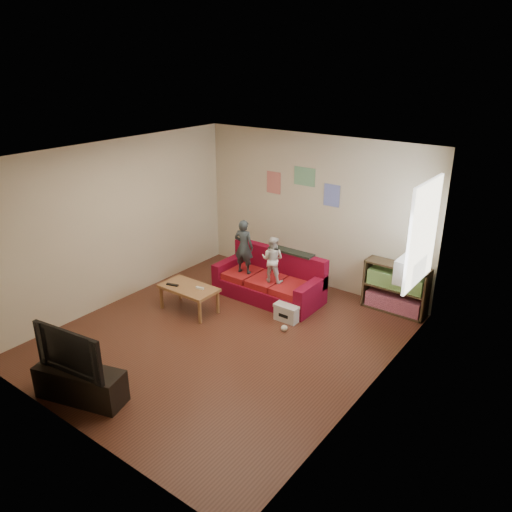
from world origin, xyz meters
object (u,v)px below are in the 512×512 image
Objects in this scene: tv_stand at (81,384)px; television at (75,348)px; child_a at (244,247)px; coffee_table at (189,290)px; sofa at (271,282)px; bookshelf at (395,291)px; child_b at (273,259)px; file_box at (288,311)px.

television reaches higher than tv_stand.
coffee_table is at bearing 63.15° from child_a.
bookshelf reaches higher than sofa.
tv_stand is (0.22, -3.51, -0.66)m from child_a.
television is at bearing -116.10° from bookshelf.
sofa is 0.76m from child_a.
child_b reaches higher than sofa.
child_b reaches higher than tv_stand.
file_box is (0.71, -0.51, -0.14)m from sofa.
child_a is 1.41m from file_box.
child_b is at bearing 67.10° from tv_stand.
bookshelf is at bearing -165.40° from child_b.
television reaches higher than coffee_table.
child_a reaches higher than coffee_table.
coffee_table is (-0.91, -1.06, -0.42)m from child_b.
bookshelf reaches higher than file_box.
sofa is at bearing -60.53° from child_b.
bookshelf is at bearing 45.88° from file_box.
television is (0.22, -3.51, -0.16)m from child_a.
file_box is (0.56, -0.35, -0.64)m from child_b.
bookshelf is 4.94m from tv_stand.
bookshelf is 1.01× the size of television.
child_a reaches higher than tv_stand.
sofa is 1.66× the size of tv_stand.
child_b is 0.77× the size of television.
file_box is at bearing -134.12° from bookshelf.
child_a reaches higher than file_box.
sofa is 2.08m from bookshelf.
television reaches higher than file_box.
sofa is 3.68m from tv_stand.
sofa is 1.80× the size of bookshelf.
coffee_table is 0.92× the size of bookshelf.
coffee_table is at bearing -143.73° from bookshelf.
child_a is 1.01× the size of coffee_table.
tv_stand is 1.10× the size of television.
television is at bearing -93.63° from sofa.
child_b is (0.60, 0.00, -0.09)m from child_a.
coffee_table is (-0.31, -1.06, -0.50)m from child_a.
tv_stand is at bearing -116.10° from bookshelf.
television is (0.00, 0.00, 0.50)m from tv_stand.
child_a reaches higher than child_b.
television is (-0.38, -3.51, -0.07)m from child_b.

